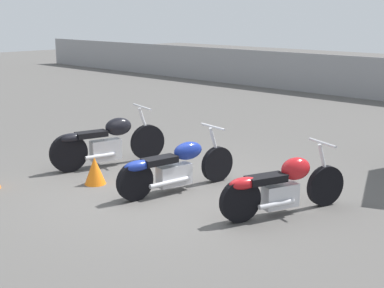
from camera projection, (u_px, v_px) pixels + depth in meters
The scene contains 5 objects.
ground_plane at pixel (166, 191), 8.34m from camera, with size 60.00×60.00×0.00m, color #514F4C.
motorcycle_slot_0 at pixel (107, 142), 9.61m from camera, with size 0.85×2.15×1.04m.
motorcycle_slot_1 at pixel (175, 167), 8.24m from camera, with size 0.67×2.13×0.95m.
motorcycle_slot_2 at pixel (282, 186), 7.30m from camera, with size 0.87×1.93×0.96m.
traffic_cone_far at pixel (95, 171), 8.63m from camera, with size 0.35×0.35×0.45m.
Camera 1 is at (5.77, -5.44, 2.71)m, focal length 50.00 mm.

